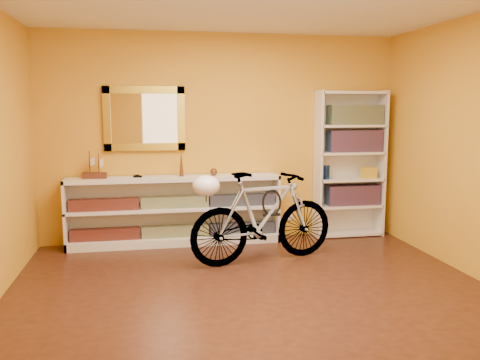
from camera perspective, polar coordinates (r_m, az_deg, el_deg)
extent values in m
cube|color=#33170E|center=(4.73, 1.59, -12.77)|extent=(4.50, 4.00, 0.01)
cube|color=orange|center=(6.40, -2.14, 4.77)|extent=(4.50, 0.01, 2.60)
cube|color=olive|center=(6.28, -10.77, 6.85)|extent=(0.98, 0.06, 0.78)
cube|color=silver|center=(6.71, 5.58, -4.16)|extent=(0.09, 0.02, 0.09)
cube|color=black|center=(6.30, -7.33, -5.76)|extent=(2.50, 0.13, 0.14)
cube|color=navy|center=(6.22, -7.39, -2.50)|extent=(2.50, 0.13, 0.14)
imported|color=black|center=(6.18, -11.50, 0.30)|extent=(0.00, 0.00, 0.00)
cone|color=brown|center=(6.18, -6.66, 1.90)|extent=(0.06, 0.06, 0.32)
sphere|color=brown|center=(6.23, -2.99, 0.92)|extent=(0.09, 0.09, 0.09)
cube|color=maroon|center=(6.79, 12.60, -1.63)|extent=(0.70, 0.22, 0.26)
cube|color=maroon|center=(6.71, 12.79, 4.35)|extent=(0.70, 0.22, 0.28)
cube|color=#1B5360|center=(6.70, 12.89, 7.21)|extent=(0.70, 0.22, 0.25)
cylinder|color=navy|center=(6.59, 9.77, 0.87)|extent=(0.08, 0.08, 0.18)
cube|color=maroon|center=(6.63, 10.77, 6.87)|extent=(0.13, 0.13, 0.16)
cube|color=gold|center=(6.80, 14.36, 0.80)|extent=(0.19, 0.12, 0.14)
imported|color=silver|center=(5.51, 2.65, -4.18)|extent=(0.80, 1.77, 1.01)
ellipsoid|color=white|center=(5.19, -3.87, -0.65)|extent=(0.29, 0.27, 0.22)
torus|color=black|center=(5.52, 3.61, -2.56)|extent=(0.22, 0.02, 0.22)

